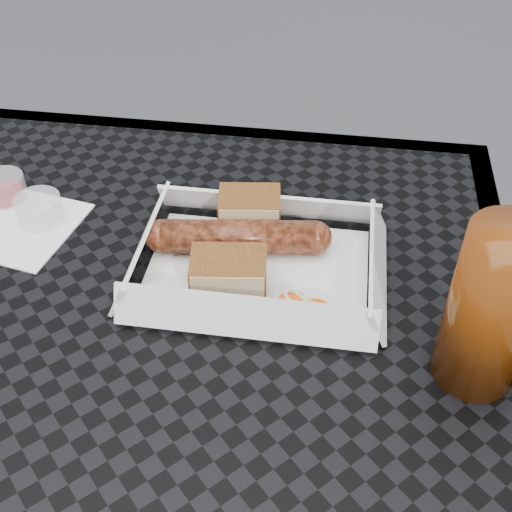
{
  "coord_description": "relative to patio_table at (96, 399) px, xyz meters",
  "views": [
    {
      "loc": [
        0.21,
        -0.35,
        1.19
      ],
      "look_at": [
        0.14,
        0.11,
        0.78
      ],
      "focal_mm": 45.0,
      "sensor_mm": 36.0,
      "label": 1
    }
  ],
  "objects": [
    {
      "name": "bread_near",
      "position": [
        0.12,
        0.19,
        0.1
      ],
      "size": [
        0.07,
        0.05,
        0.04
      ],
      "primitive_type": "cube",
      "rotation": [
        0.0,
        0.0,
        0.13
      ],
      "color": "brown",
      "rests_on": "food_tray"
    },
    {
      "name": "veg_garnish",
      "position": [
        0.19,
        0.07,
        0.08
      ],
      "size": [
        0.03,
        0.03,
        0.0
      ],
      "color": "#FF570B",
      "rests_on": "food_tray"
    },
    {
      "name": "drink_glass",
      "position": [
        0.34,
        0.03,
        0.15
      ],
      "size": [
        0.07,
        0.07,
        0.15
      ],
      "primitive_type": "cylinder",
      "color": "#5F2708",
      "rests_on": "patio_table"
    },
    {
      "name": "bratwurst",
      "position": [
        0.12,
        0.15,
        0.1
      ],
      "size": [
        0.19,
        0.06,
        0.04
      ],
      "rotation": [
        0.0,
        0.0,
        0.13
      ],
      "color": "brown",
      "rests_on": "food_tray"
    },
    {
      "name": "condiment_cup_empty",
      "position": [
        -0.11,
        0.17,
        0.09
      ],
      "size": [
        0.05,
        0.05,
        0.03
      ],
      "primitive_type": "cylinder",
      "color": "silver",
      "rests_on": "patio_table"
    },
    {
      "name": "patio_table",
      "position": [
        0.0,
        0.0,
        0.0
      ],
      "size": [
        0.8,
        0.8,
        0.74
      ],
      "color": "black",
      "rests_on": "ground"
    },
    {
      "name": "condiment_cup_sauce",
      "position": [
        -0.16,
        0.2,
        0.09
      ],
      "size": [
        0.05,
        0.05,
        0.03
      ],
      "primitive_type": "cylinder",
      "color": "maroon",
      "rests_on": "patio_table"
    },
    {
      "name": "napkin",
      "position": [
        -0.13,
        0.16,
        0.08
      ],
      "size": [
        0.14,
        0.14,
        0.0
      ],
      "primitive_type": "cube",
      "rotation": [
        0.0,
        0.0,
        -0.18
      ],
      "color": "white",
      "rests_on": "patio_table"
    },
    {
      "name": "food_tray",
      "position": [
        0.14,
        0.12,
        0.08
      ],
      "size": [
        0.22,
        0.15,
        0.0
      ],
      "primitive_type": "cube",
      "color": "white",
      "rests_on": "patio_table"
    },
    {
      "name": "bread_far",
      "position": [
        0.12,
        0.09,
        0.1
      ],
      "size": [
        0.08,
        0.06,
        0.04
      ],
      "primitive_type": "cube",
      "rotation": [
        0.0,
        0.0,
        0.13
      ],
      "color": "brown",
      "rests_on": "food_tray"
    }
  ]
}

